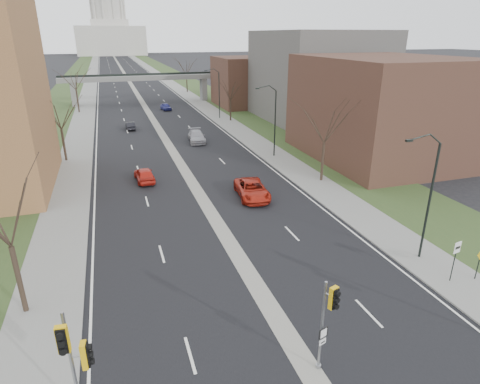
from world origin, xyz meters
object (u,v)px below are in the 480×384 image
signal_pole_left (74,354)px  speed_limit_sign (456,254)px  signal_pole_median (328,313)px  car_right_mid (197,136)px  car_right_near (252,189)px  warning_sign (480,258)px  car_right_far (166,107)px  car_left_near (144,174)px  car_left_far (130,126)px

signal_pole_left → speed_limit_sign: signal_pole_left is taller
signal_pole_left → signal_pole_median: size_ratio=1.09×
signal_pole_left → car_right_mid: size_ratio=0.95×
speed_limit_sign → signal_pole_left: bearing=177.9°
car_right_near → warning_sign: bearing=-57.4°
car_right_near → car_right_far: size_ratio=1.44×
warning_sign → car_left_near: (-17.85, 24.98, -0.83)m
warning_sign → car_right_far: 67.67m
car_left_near → car_right_near: bearing=136.2°
car_right_far → warning_sign: bearing=-89.1°
speed_limit_sign → car_right_near: bearing=101.9°
speed_limit_sign → car_right_near: speed_limit_sign is taller
warning_sign → car_right_mid: (-9.12, 39.60, -0.80)m
speed_limit_sign → car_right_far: speed_limit_sign is taller
car_right_near → car_right_far: bearing=97.1°
signal_pole_median → warning_sign: signal_pole_median is taller
warning_sign → car_left_far: size_ratio=0.60×
speed_limit_sign → car_right_mid: size_ratio=0.50×
warning_sign → car_right_far: size_ratio=0.57×
speed_limit_sign → car_left_far: speed_limit_sign is taller
signal_pole_left → signal_pole_median: signal_pole_left is taller
speed_limit_sign → car_right_mid: (-7.47, 39.28, -1.21)m
warning_sign → car_left_near: 30.71m
signal_pole_median → car_left_far: 54.63m
signal_pole_left → speed_limit_sign: 21.48m
signal_pole_median → car_left_near: bearing=82.2°
signal_pole_median → car_right_mid: (3.53, 43.14, -2.48)m
car_left_near → warning_sign: bearing=121.6°
signal_pole_left → car_right_mid: 44.66m
car_left_far → car_right_near: car_right_near is taller
car_left_near → car_right_mid: (8.73, 14.63, 0.04)m
warning_sign → car_right_far: warning_sign is taller
speed_limit_sign → warning_sign: bearing=-21.7°
car_right_far → signal_pole_median: bearing=-99.8°
car_left_far → car_right_near: bearing=102.7°
signal_pole_left → car_left_far: size_ratio=1.37×
car_left_far → car_right_near: (8.97, -33.49, 0.17)m
car_left_near → car_right_mid: car_right_mid is taller
car_left_far → car_right_mid: car_right_mid is taller
signal_pole_median → car_left_near: signal_pole_median is taller
car_left_far → car_right_mid: size_ratio=0.69×
car_right_mid → car_right_far: car_right_mid is taller
signal_pole_median → speed_limit_sign: signal_pole_median is taller
signal_pole_median → car_left_near: size_ratio=1.07×
warning_sign → car_right_near: (-8.65, 17.31, -0.79)m
signal_pole_left → car_right_far: size_ratio=1.30×
signal_pole_left → car_left_far: bearing=90.1°
signal_pole_left → speed_limit_sign: size_ratio=1.88×
signal_pole_median → speed_limit_sign: size_ratio=1.72×
signal_pole_median → car_right_mid: signal_pole_median is taller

